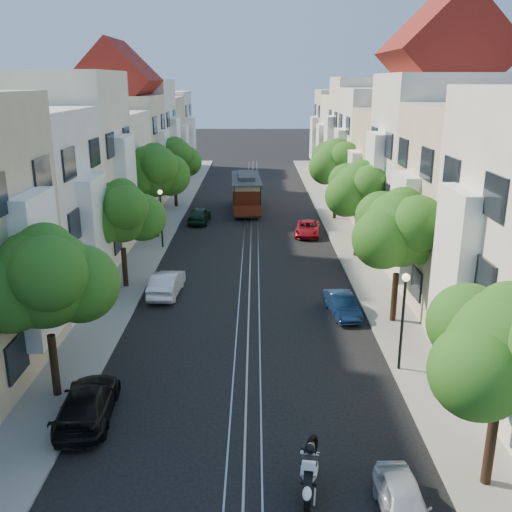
{
  "coord_description": "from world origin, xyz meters",
  "views": [
    {
      "loc": [
        0.36,
        -17.21,
        11.56
      ],
      "look_at": [
        0.38,
        13.1,
        2.2
      ],
      "focal_mm": 40.0,
      "sensor_mm": 36.0,
      "label": 1
    }
  ],
  "objects_px": {
    "lamp_east": "(404,307)",
    "parked_car_e_far": "(308,228)",
    "tree_w_a": "(46,280)",
    "parked_car_e_mid": "(342,305)",
    "tree_w_c": "(155,172)",
    "tree_e_d": "(337,163)",
    "parked_car_e_near": "(404,504)",
    "lamp_west": "(161,210)",
    "tree_e_b": "(401,231)",
    "tree_w_d": "(175,159)",
    "parked_car_w_far": "(199,215)",
    "parked_car_w_mid": "(167,283)",
    "tree_e_a": "(506,352)",
    "tree_e_c": "(360,191)",
    "cable_car": "(246,191)",
    "parked_car_w_near": "(87,403)",
    "tree_w_b": "(122,214)",
    "sportbike_rider": "(309,469)"
  },
  "relations": [
    {
      "from": "lamp_east",
      "to": "parked_car_e_far",
      "type": "height_order",
      "value": "lamp_east"
    },
    {
      "from": "tree_w_a",
      "to": "parked_car_e_mid",
      "type": "distance_m",
      "value": 14.94
    },
    {
      "from": "tree_w_c",
      "to": "parked_car_e_far",
      "type": "height_order",
      "value": "tree_w_c"
    },
    {
      "from": "tree_e_d",
      "to": "parked_car_e_far",
      "type": "xyz_separation_m",
      "value": [
        -2.86,
        -5.28,
        -4.31
      ]
    },
    {
      "from": "tree_w_a",
      "to": "parked_car_e_near",
      "type": "relative_size",
      "value": 2.12
    },
    {
      "from": "tree_e_d",
      "to": "lamp_west",
      "type": "height_order",
      "value": "tree_e_d"
    },
    {
      "from": "tree_e_b",
      "to": "tree_w_d",
      "type": "distance_m",
      "value": 30.6
    },
    {
      "from": "parked_car_w_far",
      "to": "parked_car_w_mid",
      "type": "bearing_deg",
      "value": 92.95
    },
    {
      "from": "tree_e_b",
      "to": "tree_w_c",
      "type": "distance_m",
      "value": 21.53
    },
    {
      "from": "parked_car_w_mid",
      "to": "parked_car_e_near",
      "type": "bearing_deg",
      "value": 120.89
    },
    {
      "from": "lamp_east",
      "to": "tree_e_a",
      "type": "bearing_deg",
      "value": -82.21
    },
    {
      "from": "parked_car_w_mid",
      "to": "tree_w_a",
      "type": "bearing_deg",
      "value": 80.34
    },
    {
      "from": "tree_e_c",
      "to": "lamp_west",
      "type": "bearing_deg",
      "value": 171.51
    },
    {
      "from": "cable_car",
      "to": "parked_car_e_far",
      "type": "bearing_deg",
      "value": -63.07
    },
    {
      "from": "parked_car_w_near",
      "to": "parked_car_w_far",
      "type": "xyz_separation_m",
      "value": [
        1.2,
        29.34,
        0.04
      ]
    },
    {
      "from": "parked_car_w_far",
      "to": "parked_car_e_far",
      "type": "bearing_deg",
      "value": 158.42
    },
    {
      "from": "parked_car_e_near",
      "to": "parked_car_w_far",
      "type": "bearing_deg",
      "value": 103.62
    },
    {
      "from": "tree_e_b",
      "to": "parked_car_w_mid",
      "type": "bearing_deg",
      "value": 161.85
    },
    {
      "from": "lamp_east",
      "to": "tree_e_c",
      "type": "bearing_deg",
      "value": 86.56
    },
    {
      "from": "tree_w_d",
      "to": "parked_car_w_near",
      "type": "bearing_deg",
      "value": -87.51
    },
    {
      "from": "tree_w_a",
      "to": "parked_car_w_near",
      "type": "height_order",
      "value": "tree_w_a"
    },
    {
      "from": "tree_e_b",
      "to": "parked_car_w_near",
      "type": "height_order",
      "value": "tree_e_b"
    },
    {
      "from": "cable_car",
      "to": "parked_car_e_near",
      "type": "xyz_separation_m",
      "value": [
        4.9,
        -38.72,
        -1.33
      ]
    },
    {
      "from": "parked_car_e_mid",
      "to": "tree_e_c",
      "type": "bearing_deg",
      "value": 68.27
    },
    {
      "from": "lamp_east",
      "to": "lamp_west",
      "type": "bearing_deg",
      "value": 124.99
    },
    {
      "from": "tree_w_a",
      "to": "tree_w_b",
      "type": "xyz_separation_m",
      "value": [
        -0.0,
        12.0,
        -0.34
      ]
    },
    {
      "from": "lamp_east",
      "to": "sportbike_rider",
      "type": "relative_size",
      "value": 1.75
    },
    {
      "from": "tree_w_b",
      "to": "lamp_east",
      "type": "bearing_deg",
      "value": -36.58
    },
    {
      "from": "tree_e_a",
      "to": "parked_car_w_far",
      "type": "distance_m",
      "value": 35.09
    },
    {
      "from": "tree_w_d",
      "to": "parked_car_w_mid",
      "type": "relative_size",
      "value": 1.59
    },
    {
      "from": "parked_car_w_mid",
      "to": "tree_w_d",
      "type": "bearing_deg",
      "value": -80.55
    },
    {
      "from": "tree_e_c",
      "to": "tree_w_a",
      "type": "bearing_deg",
      "value": -128.66
    },
    {
      "from": "tree_e_c",
      "to": "tree_e_b",
      "type": "bearing_deg",
      "value": -90.0
    },
    {
      "from": "parked_car_w_near",
      "to": "cable_car",
      "type": "bearing_deg",
      "value": -102.62
    },
    {
      "from": "tree_e_c",
      "to": "parked_car_e_mid",
      "type": "relative_size",
      "value": 1.91
    },
    {
      "from": "tree_w_b",
      "to": "tree_w_d",
      "type": "xyz_separation_m",
      "value": [
        0.0,
        22.0,
        0.2
      ]
    },
    {
      "from": "tree_w_c",
      "to": "sportbike_rider",
      "type": "xyz_separation_m",
      "value": [
        9.04,
        -28.33,
        -4.21
      ]
    },
    {
      "from": "lamp_east",
      "to": "lamp_west",
      "type": "relative_size",
      "value": 1.0
    },
    {
      "from": "tree_w_a",
      "to": "lamp_west",
      "type": "bearing_deg",
      "value": 87.6
    },
    {
      "from": "sportbike_rider",
      "to": "parked_car_e_far",
      "type": "xyz_separation_m",
      "value": [
        2.5,
        29.05,
        -0.3
      ]
    },
    {
      "from": "tree_w_c",
      "to": "parked_car_e_far",
      "type": "bearing_deg",
      "value": 3.56
    },
    {
      "from": "tree_e_d",
      "to": "parked_car_w_far",
      "type": "xyz_separation_m",
      "value": [
        -11.66,
        -1.12,
        -4.19
      ]
    },
    {
      "from": "cable_car",
      "to": "parked_car_w_far",
      "type": "relative_size",
      "value": 2.1
    },
    {
      "from": "tree_e_a",
      "to": "tree_e_d",
      "type": "distance_m",
      "value": 34.0
    },
    {
      "from": "lamp_west",
      "to": "parked_car_w_far",
      "type": "distance_m",
      "value": 8.37
    },
    {
      "from": "parked_car_e_near",
      "to": "parked_car_w_near",
      "type": "height_order",
      "value": "parked_car_w_near"
    },
    {
      "from": "tree_w_d",
      "to": "parked_car_w_mid",
      "type": "distance_m",
      "value": 23.56
    },
    {
      "from": "tree_w_a",
      "to": "parked_car_w_far",
      "type": "bearing_deg",
      "value": 84.39
    },
    {
      "from": "tree_e_c",
      "to": "cable_car",
      "type": "bearing_deg",
      "value": 118.39
    },
    {
      "from": "tree_e_c",
      "to": "parked_car_e_near",
      "type": "bearing_deg",
      "value": -96.7
    }
  ]
}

